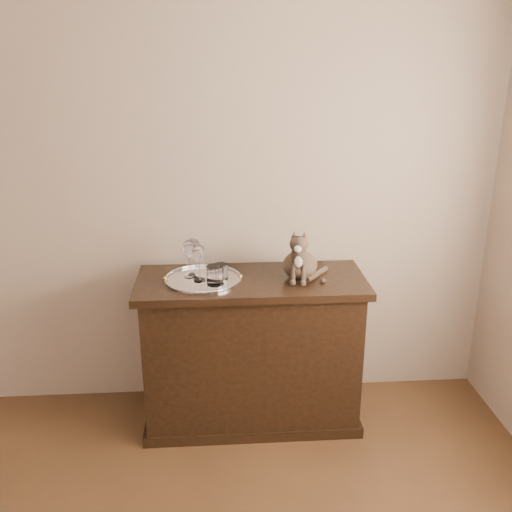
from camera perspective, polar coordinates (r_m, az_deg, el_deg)
The scene contains 9 objects.
wall_back at distance 3.16m, azimuth -11.90°, elevation 8.02°, with size 4.00×0.10×2.70m, color #BFA48F.
sideboard at distance 3.16m, azimuth -0.46°, elevation -9.47°, with size 1.20×0.50×0.85m, color black, non-canonical shape.
tray at distance 2.97m, azimuth -5.31°, elevation -2.38°, with size 0.40×0.40×0.01m, color white.
wine_glass_a at distance 2.98m, azimuth -6.71°, elevation -0.23°, with size 0.08×0.08×0.20m, color silver, non-canonical shape.
wine_glass_b at distance 2.99m, azimuth -6.30°, elevation -0.08°, with size 0.08×0.08×0.20m, color white, non-canonical shape.
wine_glass_d at distance 2.92m, azimuth -5.72°, elevation -0.67°, with size 0.07×0.07×0.19m, color white, non-canonical shape.
tumbler_a at distance 2.88m, azimuth -4.10°, elevation -1.93°, with size 0.09×0.09×0.10m, color white.
tumbler_c at distance 2.95m, azimuth -3.52°, elevation -1.57°, with size 0.07×0.07×0.08m, color white.
cat at distance 2.96m, azimuth 4.47°, elevation 0.39°, with size 0.28×0.26×0.28m, color #4F3E2F, non-canonical shape.
Camera 1 is at (0.43, -0.82, 1.95)m, focal length 40.00 mm.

